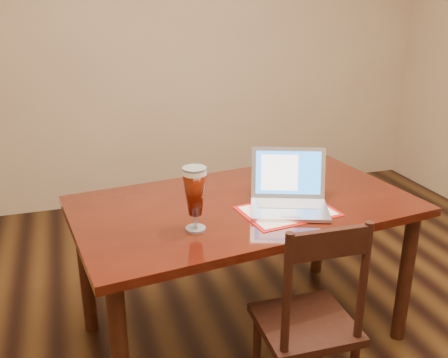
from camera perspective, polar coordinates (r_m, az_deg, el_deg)
name	(u,v)px	position (r m, az deg, el deg)	size (l,w,h in m)	color
dining_table	(245,218)	(2.49, 2.36, -4.49)	(1.75, 1.12, 1.06)	#441209
dining_chair	(309,322)	(2.21, 9.68, -15.83)	(0.41, 0.39, 0.94)	black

